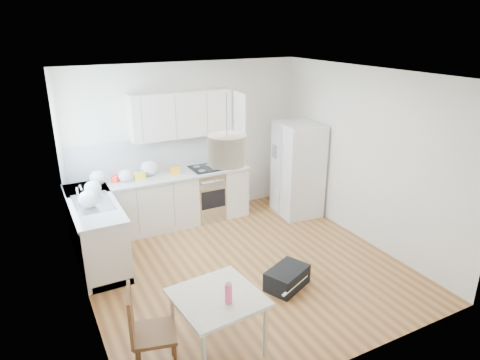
% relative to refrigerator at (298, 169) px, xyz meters
% --- Properties ---
extents(floor, '(4.20, 4.20, 0.00)m').
position_rel_refrigerator_xyz_m(floor, '(-1.76, -1.25, -0.83)').
color(floor, brown).
rests_on(floor, ground).
extents(ceiling, '(4.20, 4.20, 0.00)m').
position_rel_refrigerator_xyz_m(ceiling, '(-1.76, -1.25, 1.87)').
color(ceiling, white).
rests_on(ceiling, wall_back).
extents(wall_back, '(4.20, 0.00, 4.20)m').
position_rel_refrigerator_xyz_m(wall_back, '(-1.76, 0.85, 0.52)').
color(wall_back, silver).
rests_on(wall_back, floor).
extents(wall_left, '(0.00, 4.20, 4.20)m').
position_rel_refrigerator_xyz_m(wall_left, '(-3.86, -1.25, 0.52)').
color(wall_left, silver).
rests_on(wall_left, floor).
extents(wall_right, '(0.00, 4.20, 4.20)m').
position_rel_refrigerator_xyz_m(wall_right, '(0.34, -1.25, 0.52)').
color(wall_right, silver).
rests_on(wall_right, floor).
extents(window_glassblock, '(0.02, 1.00, 1.00)m').
position_rel_refrigerator_xyz_m(window_glassblock, '(-3.85, -0.10, 0.92)').
color(window_glassblock, '#BFE0F9').
rests_on(window_glassblock, wall_left).
extents(cabinets_back, '(3.00, 0.60, 0.88)m').
position_rel_refrigerator_xyz_m(cabinets_back, '(-2.36, 0.55, -0.39)').
color(cabinets_back, silver).
rests_on(cabinets_back, floor).
extents(cabinets_left, '(0.60, 1.80, 0.88)m').
position_rel_refrigerator_xyz_m(cabinets_left, '(-3.56, -0.05, -0.39)').
color(cabinets_left, silver).
rests_on(cabinets_left, floor).
extents(counter_back, '(3.02, 0.64, 0.04)m').
position_rel_refrigerator_xyz_m(counter_back, '(-2.36, 0.55, 0.07)').
color(counter_back, silver).
rests_on(counter_back, cabinets_back).
extents(counter_left, '(0.64, 1.82, 0.04)m').
position_rel_refrigerator_xyz_m(counter_left, '(-3.56, -0.05, 0.07)').
color(counter_left, silver).
rests_on(counter_left, cabinets_left).
extents(backsplash_back, '(3.00, 0.01, 0.58)m').
position_rel_refrigerator_xyz_m(backsplash_back, '(-2.36, 0.84, 0.38)').
color(backsplash_back, silver).
rests_on(backsplash_back, wall_back).
extents(backsplash_left, '(0.01, 1.80, 0.58)m').
position_rel_refrigerator_xyz_m(backsplash_left, '(-3.85, -0.05, 0.38)').
color(backsplash_left, silver).
rests_on(backsplash_left, wall_left).
extents(upper_cabinets, '(1.70, 0.32, 0.75)m').
position_rel_refrigerator_xyz_m(upper_cabinets, '(-1.91, 0.69, 1.05)').
color(upper_cabinets, silver).
rests_on(upper_cabinets, wall_back).
extents(range_oven, '(0.50, 0.61, 0.88)m').
position_rel_refrigerator_xyz_m(range_oven, '(-1.56, 0.55, -0.39)').
color(range_oven, silver).
rests_on(range_oven, floor).
extents(sink, '(0.50, 0.80, 0.16)m').
position_rel_refrigerator_xyz_m(sink, '(-3.56, -0.10, 0.09)').
color(sink, silver).
rests_on(sink, counter_left).
extents(refrigerator, '(0.89, 0.91, 1.66)m').
position_rel_refrigerator_xyz_m(refrigerator, '(0.00, 0.00, 0.00)').
color(refrigerator, white).
rests_on(refrigerator, floor).
extents(dining_table, '(0.92, 0.92, 0.67)m').
position_rel_refrigerator_xyz_m(dining_table, '(-2.78, -2.57, -0.23)').
color(dining_table, beige).
rests_on(dining_table, floor).
extents(dining_chair, '(0.50, 0.50, 0.97)m').
position_rel_refrigerator_xyz_m(dining_chair, '(-3.45, -2.57, -0.34)').
color(dining_chair, '#472815').
rests_on(dining_chair, floor).
extents(drink_bottle, '(0.09, 0.09, 0.25)m').
position_rel_refrigerator_xyz_m(drink_bottle, '(-2.72, -2.71, -0.04)').
color(drink_bottle, '#E33F7C').
rests_on(drink_bottle, dining_table).
extents(gym_bag, '(0.68, 0.58, 0.27)m').
position_rel_refrigerator_xyz_m(gym_bag, '(-1.49, -1.95, -0.70)').
color(gym_bag, black).
rests_on(gym_bag, floor).
extents(pendant_lamp, '(0.37, 0.37, 0.28)m').
position_rel_refrigerator_xyz_m(pendant_lamp, '(-2.62, -2.51, 1.35)').
color(pendant_lamp, '#B3A88A').
rests_on(pendant_lamp, ceiling).
extents(grocery_bag_a, '(0.26, 0.22, 0.23)m').
position_rel_refrigerator_xyz_m(grocery_bag_a, '(-3.35, 0.58, 0.21)').
color(grocery_bag_a, white).
rests_on(grocery_bag_a, counter_back).
extents(grocery_bag_b, '(0.22, 0.19, 0.20)m').
position_rel_refrigerator_xyz_m(grocery_bag_b, '(-2.94, 0.52, 0.19)').
color(grocery_bag_b, white).
rests_on(grocery_bag_b, counter_back).
extents(grocery_bag_c, '(0.28, 0.24, 0.25)m').
position_rel_refrigerator_xyz_m(grocery_bag_c, '(-2.52, 0.64, 0.22)').
color(grocery_bag_c, white).
rests_on(grocery_bag_c, counter_back).
extents(grocery_bag_d, '(0.24, 0.20, 0.22)m').
position_rel_refrigerator_xyz_m(grocery_bag_d, '(-3.49, 0.20, 0.20)').
color(grocery_bag_d, white).
rests_on(grocery_bag_d, counter_back).
extents(grocery_bag_e, '(0.27, 0.23, 0.25)m').
position_rel_refrigerator_xyz_m(grocery_bag_e, '(-3.63, -0.25, 0.21)').
color(grocery_bag_e, white).
rests_on(grocery_bag_e, counter_left).
extents(snack_orange, '(0.18, 0.13, 0.11)m').
position_rel_refrigerator_xyz_m(snack_orange, '(-2.12, 0.54, 0.15)').
color(snack_orange, orange).
rests_on(snack_orange, counter_back).
extents(snack_yellow, '(0.17, 0.11, 0.11)m').
position_rel_refrigerator_xyz_m(snack_yellow, '(-2.72, 0.52, 0.15)').
color(snack_yellow, yellow).
rests_on(snack_yellow, counter_back).
extents(snack_red, '(0.16, 0.16, 0.10)m').
position_rel_refrigerator_xyz_m(snack_red, '(-3.07, 0.61, 0.14)').
color(snack_red, red).
rests_on(snack_red, counter_back).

